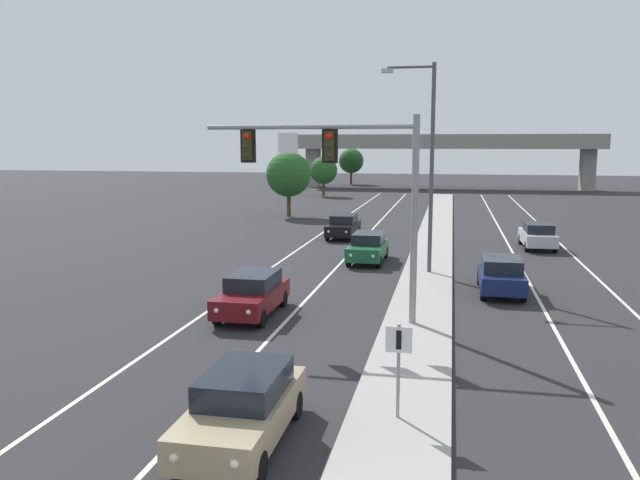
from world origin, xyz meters
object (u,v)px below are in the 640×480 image
Objects in this scene: tree_far_left_a at (289,174)px; car_receding_navy at (501,274)px; overhead_signal_mast at (345,174)px; car_receding_silver at (538,235)px; median_sign_post at (399,357)px; tree_far_left_b at (324,170)px; car_oncoming_black at (343,226)px; street_lamp_median at (427,156)px; tree_far_left_c at (351,161)px; car_oncoming_darkred at (252,294)px; car_oncoming_tan at (243,406)px; car_oncoming_green at (368,247)px.

car_receding_navy is at bearing -58.64° from tree_far_left_a.
overhead_signal_mast is 1.67× the size of car_receding_silver.
tree_far_left_b reaches higher than median_sign_post.
car_oncoming_black is at bearing -59.81° from tree_far_left_a.
car_oncoming_black is 0.93× the size of tree_far_left_b.
street_lamp_median reaches higher than car_oncoming_black.
overhead_signal_mast is 21.24m from car_receding_silver.
street_lamp_median reaches higher than median_sign_post.
car_receding_navy is (3.38, -3.36, -4.97)m from street_lamp_median.
car_oncoming_darkred is at bearing -83.86° from tree_far_left_c.
overhead_signal_mast is at bearing -134.32° from car_receding_navy.
tree_far_left_c reaches higher than car_oncoming_tan.
tree_far_left_a reaches higher than car_oncoming_darkred.
street_lamp_median reaches higher than car_oncoming_green.
car_oncoming_tan is 65.53m from tree_far_left_b.
tree_far_left_c is at bearing 90.66° from tree_far_left_b.
car_oncoming_tan is at bearing -99.12° from street_lamp_median.
car_oncoming_green is 0.80× the size of tree_far_left_c.
street_lamp_median is 6.55m from car_oncoming_green.
car_oncoming_black and car_receding_navy have the same top height.
tree_far_left_c reaches higher than car_oncoming_green.
car_oncoming_green is 44.17m from tree_far_left_b.
car_oncoming_black is (-2.92, 30.40, 0.00)m from car_oncoming_tan.
car_receding_silver is at bearing 76.53° from car_receding_navy.
tree_far_left_c is (-14.53, 86.50, 2.09)m from median_sign_post.
car_receding_navy is 0.79× the size of tree_far_left_c.
tree_far_left_c reaches higher than tree_far_left_b.
car_oncoming_darkred is 20.36m from car_oncoming_black.
car_oncoming_green is 0.93× the size of tree_far_left_b.
median_sign_post reaches higher than car_oncoming_black.
overhead_signal_mast reaches higher than car_oncoming_darkred.
car_oncoming_tan is at bearing -112.37° from car_receding_navy.
tree_far_left_a is at bearing -88.00° from tree_far_left_c.
car_receding_navy is at bearing 76.89° from median_sign_post.
car_oncoming_darkred is at bearing 126.09° from median_sign_post.
car_oncoming_tan is at bearing -84.52° from car_oncoming_black.
median_sign_post is at bearing -103.28° from car_receding_silver.
car_oncoming_green is 9.02m from car_receding_navy.
car_oncoming_darkred and car_receding_navy have the same top height.
car_receding_navy is (9.34, -14.79, 0.00)m from car_oncoming_black.
overhead_signal_mast is at bearing -81.33° from tree_far_left_c.
tree_far_left_b reaches higher than car_oncoming_darkred.
car_receding_silver is (6.32, 26.77, -0.77)m from median_sign_post.
car_receding_silver is at bearing -35.57° from tree_far_left_a.
street_lamp_median is 2.08× the size of tree_far_left_b.
tree_far_left_c is at bearing 101.77° from street_lamp_median.
tree_far_left_c reaches higher than car_receding_navy.
median_sign_post reaches higher than car_oncoming_green.
car_oncoming_tan is 0.79× the size of tree_far_left_a.
median_sign_post is 27.52m from car_receding_silver.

